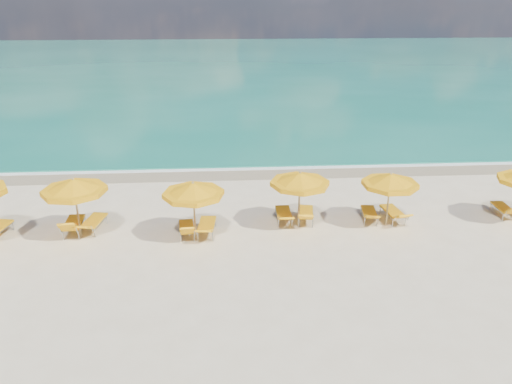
{
  "coord_description": "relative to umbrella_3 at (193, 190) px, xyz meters",
  "views": [
    {
      "loc": [
        -1.27,
        -17.49,
        8.81
      ],
      "look_at": [
        0.0,
        1.5,
        1.2
      ],
      "focal_mm": 35.0,
      "sensor_mm": 36.0,
      "label": 1
    }
  ],
  "objects": [
    {
      "name": "ocean",
      "position": [
        2.45,
        48.2,
        -2.02
      ],
      "size": [
        120.0,
        80.0,
        0.3
      ],
      "primitive_type": "cube",
      "color": "#136C56",
      "rests_on": "ground"
    },
    {
      "name": "wet_sand_band",
      "position": [
        2.45,
        7.6,
        -2.02
      ],
      "size": [
        120.0,
        2.6,
        0.01
      ],
      "primitive_type": "cube",
      "color": "tan",
      "rests_on": "ground"
    },
    {
      "name": "lounger_2_right",
      "position": [
        -4.08,
        1.02,
        -1.79
      ],
      "size": [
        0.95,
        2.01,
        0.74
      ],
      "rotation": [
        0.0,
        0.0,
        -0.17
      ],
      "color": "#A5A8AD",
      "rests_on": "ground"
    },
    {
      "name": "lounger_4_left",
      "position": [
        3.57,
        1.32,
        -1.8
      ],
      "size": [
        0.64,
        1.88,
        0.72
      ],
      "rotation": [
        0.0,
        0.0,
        -0.01
      ],
      "color": "#A5A8AD",
      "rests_on": "ground"
    },
    {
      "name": "whitecap_near",
      "position": [
        -3.55,
        17.2,
        -2.02
      ],
      "size": [
        14.0,
        0.36,
        0.05
      ],
      "primitive_type": "cube",
      "color": "white",
      "rests_on": "ground"
    },
    {
      "name": "whitecap_far",
      "position": [
        10.45,
        24.2,
        -2.02
      ],
      "size": [
        18.0,
        0.3,
        0.05
      ],
      "primitive_type": "cube",
      "color": "white",
      "rests_on": "ground"
    },
    {
      "name": "lounger_3_left",
      "position": [
        -0.35,
        0.28,
        -1.8
      ],
      "size": [
        0.73,
        1.7,
        0.82
      ],
      "rotation": [
        0.0,
        0.0,
        0.1
      ],
      "color": "#A5A8AD",
      "rests_on": "ground"
    },
    {
      "name": "umbrella_5",
      "position": [
        7.68,
        0.67,
        -0.07
      ],
      "size": [
        2.92,
        2.92,
        2.29
      ],
      "rotation": [
        0.0,
        0.0,
        -0.37
      ],
      "color": "tan",
      "rests_on": "ground"
    },
    {
      "name": "umbrella_4",
      "position": [
        4.11,
        0.8,
        0.02
      ],
      "size": [
        2.39,
        2.39,
        2.39
      ],
      "rotation": [
        0.0,
        0.0,
        -0.02
      ],
      "color": "tan",
      "rests_on": "ground"
    },
    {
      "name": "ground_plane",
      "position": [
        2.45,
        0.2,
        -2.02
      ],
      "size": [
        120.0,
        120.0,
        0.0
      ],
      "primitive_type": "plane",
      "color": "beige"
    },
    {
      "name": "lounger_2_left",
      "position": [
        -4.8,
        0.84,
        -1.77
      ],
      "size": [
        0.76,
        1.93,
        0.93
      ],
      "rotation": [
        0.0,
        0.0,
        0.06
      ],
      "color": "#A5A8AD",
      "rests_on": "ground"
    },
    {
      "name": "lounger_6_left",
      "position": [
        12.94,
        1.29,
        -1.81
      ],
      "size": [
        0.64,
        1.7,
        0.76
      ],
      "rotation": [
        0.0,
        0.0,
        -0.05
      ],
      "color": "#A5A8AD",
      "rests_on": "ground"
    },
    {
      "name": "umbrella_3",
      "position": [
        0.0,
        0.0,
        0.0
      ],
      "size": [
        2.67,
        2.67,
        2.36
      ],
      "rotation": [
        0.0,
        0.0,
        0.15
      ],
      "color": "tan",
      "rests_on": "ground"
    },
    {
      "name": "lounger_5_left",
      "position": [
        7.13,
        1.22,
        -1.81
      ],
      "size": [
        0.79,
        1.8,
        0.68
      ],
      "rotation": [
        0.0,
        0.0,
        -0.14
      ],
      "color": "#A5A8AD",
      "rests_on": "ground"
    },
    {
      "name": "lounger_5_right",
      "position": [
        8.13,
        1.15,
        -1.79
      ],
      "size": [
        0.83,
        1.93,
        0.76
      ],
      "rotation": [
        0.0,
        0.0,
        0.12
      ],
      "color": "#A5A8AD",
      "rests_on": "ground"
    },
    {
      "name": "foam_line",
      "position": [
        2.45,
        8.4,
        -2.02
      ],
      "size": [
        120.0,
        1.2,
        0.03
      ],
      "primitive_type": "cube",
      "color": "white",
      "rests_on": "ground"
    },
    {
      "name": "lounger_3_right",
      "position": [
        0.43,
        0.38,
        -1.79
      ],
      "size": [
        0.78,
        1.99,
        0.74
      ],
      "rotation": [
        0.0,
        0.0,
        -0.08
      ],
      "color": "#A5A8AD",
      "rests_on": "ground"
    },
    {
      "name": "lounger_4_right",
      "position": [
        4.48,
        1.28,
        -1.79
      ],
      "size": [
        0.88,
        1.91,
        0.79
      ],
      "rotation": [
        0.0,
        0.0,
        -0.16
      ],
      "color": "#A5A8AD",
      "rests_on": "ground"
    },
    {
      "name": "umbrella_2",
      "position": [
        -4.44,
        0.43,
        0.08
      ],
      "size": [
        2.9,
        2.9,
        2.46
      ],
      "rotation": [
        0.0,
        0.0,
        0.22
      ],
      "color": "tan",
      "rests_on": "ground"
    }
  ]
}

